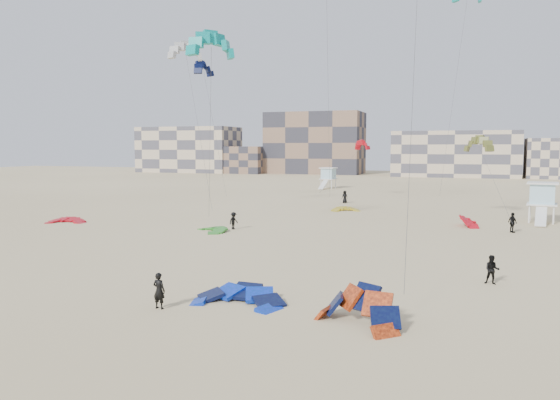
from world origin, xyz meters
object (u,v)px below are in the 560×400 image
(kite_ground_orange, at_px, (357,325))
(kitesurfer_main, at_px, (159,291))
(lifeguard_tower_near, at_px, (542,203))
(kite_ground_blue, at_px, (237,303))

(kite_ground_orange, xyz_separation_m, kitesurfer_main, (-9.54, -0.74, 0.89))
(kite_ground_orange, height_order, lifeguard_tower_near, lifeguard_tower_near)
(kite_ground_blue, xyz_separation_m, kitesurfer_main, (-3.23, -2.04, 0.89))
(kite_ground_blue, distance_m, lifeguard_tower_near, 41.70)
(kite_ground_orange, bearing_deg, lifeguard_tower_near, 102.17)
(kitesurfer_main, bearing_deg, kite_ground_orange, -171.56)
(kite_ground_blue, height_order, kitesurfer_main, kitesurfer_main)
(kite_ground_blue, height_order, kite_ground_orange, kite_ground_orange)
(kitesurfer_main, height_order, lifeguard_tower_near, lifeguard_tower_near)
(kite_ground_blue, relative_size, kite_ground_orange, 1.15)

